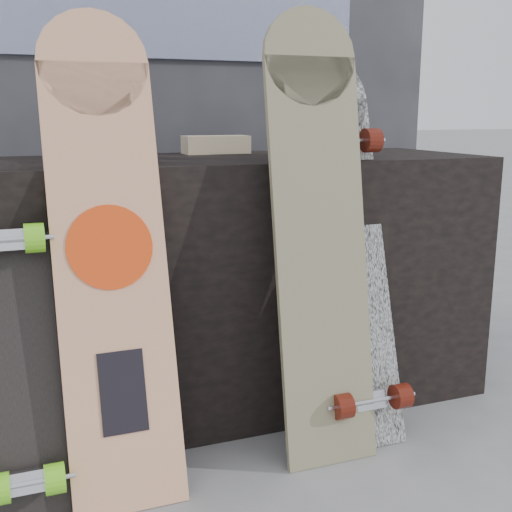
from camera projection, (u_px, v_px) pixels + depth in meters
name	position (u px, v px, depth m)	size (l,w,h in m)	color
ground	(294.00, 468.00, 1.73)	(60.00, 60.00, 0.00)	slate
vendor_table	(233.00, 281.00, 2.09)	(1.60, 0.60, 0.80)	black
booth	(167.00, 73.00, 2.72)	(2.40, 0.22, 2.20)	#2F2E33
merch_box_purple	(91.00, 142.00, 1.95)	(0.18, 0.12, 0.10)	#543772
merch_box_small	(322.00, 137.00, 2.07)	(0.14, 0.14, 0.12)	#543772
merch_box_flat	(216.00, 145.00, 2.18)	(0.22, 0.10, 0.06)	#D1B78C
longboard_geisha	(109.00, 240.00, 1.57)	(0.28, 0.36, 1.19)	tan
longboard_celtic	(319.00, 224.00, 1.72)	(0.26, 0.24, 1.21)	beige
longboard_cascadia	(345.00, 242.00, 1.85)	(0.26, 0.40, 1.10)	white
skateboard_dark	(16.00, 337.00, 1.50)	(0.19, 0.34, 0.83)	black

